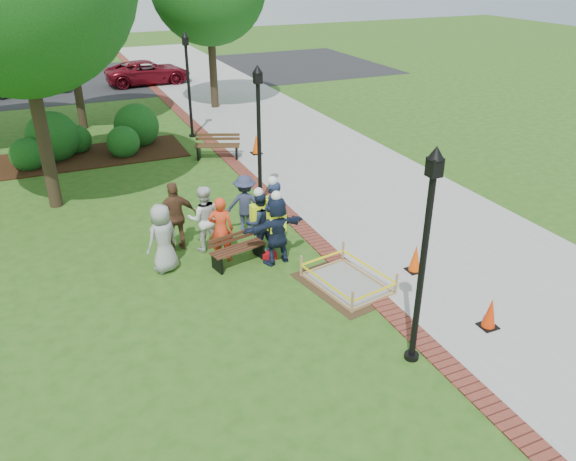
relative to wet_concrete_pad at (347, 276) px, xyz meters
name	(u,v)px	position (x,y,z in m)	size (l,w,h in m)	color
ground	(289,295)	(-1.41, 0.16, -0.23)	(100.00, 100.00, 0.00)	#285116
sidewalk	(302,145)	(3.59, 10.16, -0.22)	(6.00, 60.00, 0.02)	#9E9E99
brick_edging	(226,155)	(0.34, 10.16, -0.22)	(0.50, 60.00, 0.03)	maroon
mulch_bed	(92,156)	(-4.41, 12.16, -0.21)	(7.00, 3.00, 0.05)	#381E0F
parking_lot	(114,79)	(-1.41, 27.16, -0.23)	(36.00, 12.00, 0.01)	black
wet_concrete_pad	(347,276)	(0.00, 0.00, 0.00)	(2.09, 2.57, 0.55)	#47331E
bench_near	(238,255)	(-2.00, 2.00, 0.01)	(1.48, 0.77, 0.76)	#512D1C
bench_far	(218,151)	(-0.02, 10.00, 0.05)	(1.75, 1.15, 0.90)	#533B1C
cone_front	(490,314)	(1.87, -2.66, 0.11)	(0.36, 0.36, 0.71)	black
cone_back	(415,259)	(1.82, -0.12, 0.11)	(0.37, 0.37, 0.72)	black
cone_far	(256,145)	(1.50, 9.88, 0.15)	(0.40, 0.40, 0.79)	black
toolbox	(269,256)	(-1.20, 1.90, -0.14)	(0.36, 0.20, 0.18)	#B10D14
lamp_near	(425,244)	(-0.16, -2.84, 2.25)	(0.28, 0.28, 4.26)	black
lamp_mid	(259,127)	(-0.16, 5.16, 2.25)	(0.28, 0.28, 4.26)	black
lamp_far	(188,78)	(-0.16, 13.16, 2.25)	(0.28, 0.28, 4.26)	black
shrub_a	(30,169)	(-6.62, 11.65, -0.23)	(1.24, 1.24, 1.24)	#134313
shrub_b	(57,158)	(-5.67, 12.52, -0.23)	(1.93, 1.93, 1.93)	#134313
shrub_c	(125,155)	(-3.22, 11.77, -0.23)	(1.25, 1.25, 1.25)	#134313
shrub_d	(139,144)	(-2.48, 13.02, -0.23)	(1.79, 1.79, 1.79)	#134313
shrub_e	(79,152)	(-4.82, 13.00, -0.23)	(1.14, 1.14, 1.14)	#134313
casual_person_a	(163,238)	(-3.74, 2.43, 0.63)	(0.66, 0.56, 1.74)	#9D9D9D
casual_person_b	(221,229)	(-2.29, 2.37, 0.62)	(0.64, 0.54, 1.71)	red
casual_person_c	(204,219)	(-2.52, 3.09, 0.65)	(0.62, 0.46, 1.77)	white
casual_person_d	(176,217)	(-3.18, 3.40, 0.70)	(0.61, 0.40, 1.86)	brown
casual_person_e	(245,204)	(-1.21, 3.61, 0.60)	(0.62, 0.51, 1.67)	#303554
hivis_worker_a	(277,228)	(-1.08, 1.69, 0.72)	(0.61, 0.43, 1.93)	#1C2E49
hivis_worker_b	(273,214)	(-0.88, 2.42, 0.76)	(0.71, 0.65, 2.03)	#192C42
hivis_worker_c	(259,220)	(-1.25, 2.45, 0.65)	(0.56, 0.40, 1.77)	#1D254B
parked_car_b	(34,93)	(-6.12, 24.89, -0.23)	(4.32, 1.88, 1.41)	gray
parked_car_c	(149,84)	(0.32, 24.79, -0.23)	(4.57, 1.99, 1.49)	maroon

